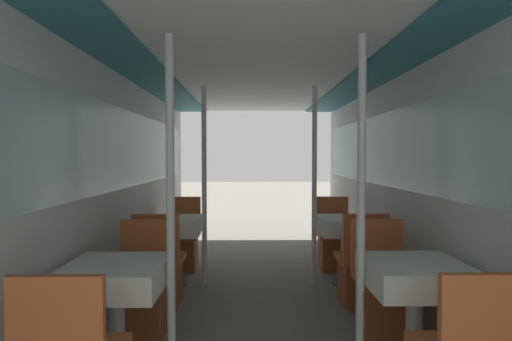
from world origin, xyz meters
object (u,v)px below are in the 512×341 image
Objects in this scene: chair_right_far_1 at (334,246)px; chair_left_far_0 at (142,300)px; chair_left_near_1 at (160,275)px; chair_left_far_1 at (182,247)px; chair_right_far_0 at (383,298)px; support_pole_right_0 at (361,208)px; dining_table_right_0 at (415,281)px; support_pole_left_0 at (171,208)px; support_pole_right_1 at (314,186)px; support_pole_left_1 at (204,186)px; dining_table_left_1 at (172,229)px; chair_right_near_1 at (361,274)px; dining_table_right_1 at (346,228)px; dining_table_left_0 at (116,282)px.

chair_left_far_0 is at bearing 44.07° from chair_right_far_1.
chair_left_far_1 is at bearing 90.00° from chair_left_near_1.
support_pole_right_0 reaches higher than chair_right_far_0.
chair_left_far_0 is 1.98m from dining_table_right_0.
support_pole_right_0 is (1.52, -0.59, 0.78)m from chair_left_far_0.
support_pole_left_0 is at bearing 98.15° from chair_left_far_1.
dining_table_right_0 is 1.89m from support_pole_right_1.
chair_right_far_0 is (-0.00, 0.59, -0.32)m from dining_table_right_0.
support_pole_left_1 is (0.34, -0.59, 0.78)m from chair_left_far_1.
chair_left_far_0 is 1.48m from support_pole_left_1.
dining_table_left_1 is 1.98m from chair_right_near_1.
chair_right_far_1 is at bearing 90.00° from chair_right_near_1.
chair_left_far_1 is 1.21× the size of dining_table_right_0.
support_pole_right_0 reaches higher than dining_table_right_0.
support_pole_left_0 is 2.53m from chair_left_far_1.
chair_right_far_0 is at bearing 21.12° from support_pole_left_0.
chair_right_far_0 is 1.48m from support_pole_right_1.
chair_left_far_1 is at bearing 98.15° from support_pole_left_0.
dining_table_right_0 is at bearing 162.50° from chair_left_far_0.
chair_right_far_1 is (0.00, 1.17, 0.00)m from chair_right_near_1.
chair_right_far_0 reaches higher than dining_table_right_1.
dining_table_right_0 is 0.34× the size of support_pole_right_1.
chair_left_far_1 is 0.41× the size of support_pole_left_1.
chair_left_far_0 is at bearing -146.87° from dining_table_right_1.
dining_table_left_1 is 0.83× the size of chair_right_far_0.
chair_right_far_1 is (1.86, 2.39, -0.32)m from dining_table_left_0.
chair_left_far_0 is 1.86m from chair_right_far_0.
support_pole_left_0 is 2.15m from support_pole_right_1.
support_pole_right_1 is (-0.34, -0.59, 0.78)m from chair_right_far_1.
chair_right_far_0 is (1.86, 0.59, -0.32)m from dining_table_left_0.
support_pole_right_1 is at bearing 120.24° from chair_right_near_1.
chair_right_far_0 is (1.86, -1.21, -0.32)m from dining_table_left_1.
support_pole_left_0 is (0.34, -0.00, 0.46)m from dining_table_left_0.
chair_right_far_0 reaches higher than dining_table_left_0.
chair_left_near_1 is at bearing 90.00° from dining_table_left_0.
dining_table_left_0 is at bearing 52.07° from chair_right_far_1.
chair_left_far_1 is 2.59m from chair_right_far_0.
chair_left_far_0 is 0.41× the size of support_pole_right_1.
chair_left_far_0 reaches higher than dining_table_right_1.
chair_left_near_1 is 1.21× the size of dining_table_right_0.
chair_right_far_0 is at bearing -33.13° from dining_table_left_1.
support_pole_right_1 reaches higher than chair_left_far_1.
chair_left_far_1 is 1.81m from support_pole_right_1.
support_pole_left_1 reaches higher than chair_right_near_1.
chair_right_far_0 is 1.04m from support_pole_right_0.
dining_table_right_0 is at bearing -79.25° from support_pole_right_1.
chair_right_far_1 is (1.86, 1.17, 0.00)m from chair_left_near_1.
dining_table_left_0 is 0.34× the size of support_pole_left_0.
chair_left_far_1 is at bearing 127.93° from dining_table_right_0.
support_pole_left_0 is 1.89m from dining_table_left_1.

